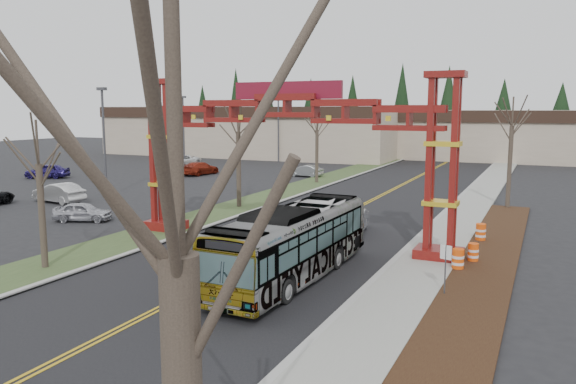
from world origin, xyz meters
The scene contains 32 objects.
road centered at (0.00, 25.00, 0.01)m, with size 12.00×110.00×0.02m, color black.
lane_line_left centered at (-0.12, 25.00, 0.03)m, with size 0.12×100.00×0.01m, color gold.
lane_line_right centered at (0.12, 25.00, 0.03)m, with size 0.12×100.00×0.01m, color gold.
curb_right centered at (6.15, 25.00, 0.07)m, with size 0.30×110.00×0.15m, color #A7A6A1.
sidewalk_right centered at (7.60, 25.00, 0.08)m, with size 2.60×110.00×0.14m, color gray.
landscape_strip centered at (10.20, 10.00, 0.06)m, with size 2.60×50.00×0.12m, color black.
grass_median centered at (-8.00, 25.00, 0.04)m, with size 4.00×110.00×0.08m, color #324723.
curb_left centered at (-6.15, 25.00, 0.07)m, with size 0.30×110.00×0.15m, color #A7A6A1.
gateway_arch centered at (0.00, 18.00, 5.98)m, with size 18.20×1.60×8.90m.
retail_building_west centered at (-30.00, 71.96, 3.76)m, with size 46.00×22.30×7.50m.
retail_building_east centered at (10.00, 79.95, 3.51)m, with size 38.00×20.30×7.00m.
conifer_treeline centered at (0.25, 92.00, 6.49)m, with size 116.10×5.60×13.00m.
transit_bus centered at (2.84, 12.41, 1.56)m, with size 2.62×11.18×3.11m, color #B4B7BD.
silver_sedan centered at (2.31, 22.00, 0.68)m, with size 1.44×4.12×1.36m, color #A5A8AD.
parked_car_near_a centered at (-14.59, 18.00, 0.62)m, with size 1.47×3.66×1.25m, color #B2B2BA.
parked_car_near_b centered at (-21.71, 22.70, 0.76)m, with size 1.62×4.63×1.53m, color silver.
parked_car_mid_a centered at (-22.23, 42.95, 0.72)m, with size 2.02×4.97×1.44m, color maroon.
parked_car_mid_b centered at (-35.11, 33.66, 0.76)m, with size 1.79×4.45×1.52m, color navy.
parked_car_far_a centered at (-11.00, 46.18, 0.62)m, with size 1.32×3.79×1.25m, color #94999B.
parked_car_far_b centered at (-29.27, 49.06, 0.74)m, with size 2.46×5.34×1.48m, color white.
bare_tree_median_near centered at (-8.00, 9.07, 4.75)m, with size 2.97×2.97×6.73m.
bare_tree_median_mid centered at (-8.00, 26.74, 5.53)m, with size 3.41×3.41×7.81m.
bare_tree_median_far centered at (-8.00, 41.98, 5.13)m, with size 3.18×3.18×7.26m.
bare_tree_right_near centered at (10.00, -5.37, 6.06)m, with size 3.11×3.11×8.16m.
bare_tree_right_far centered at (10.00, 34.49, 5.96)m, with size 3.11×3.11×8.06m.
light_pole_near centered at (-20.44, 26.51, 5.16)m, with size 0.77×0.39×8.92m.
light_pole_mid centered at (-28.58, 48.98, 5.07)m, with size 0.76×0.38×8.76m.
light_pole_far centered at (-21.25, 60.68, 5.73)m, with size 0.86×0.43×9.91m.
street_sign centered at (9.14, 12.80, 1.46)m, with size 0.45×0.17×2.03m.
barrel_south centered at (9.09, 16.60, 0.50)m, with size 0.54×0.54×1.00m.
barrel_mid centered at (9.54, 18.24, 0.47)m, with size 0.51×0.51×0.95m.
barrel_north centered at (9.39, 22.83, 0.51)m, with size 0.55×0.55×1.01m.
Camera 1 is at (12.46, -8.71, 7.20)m, focal length 35.00 mm.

